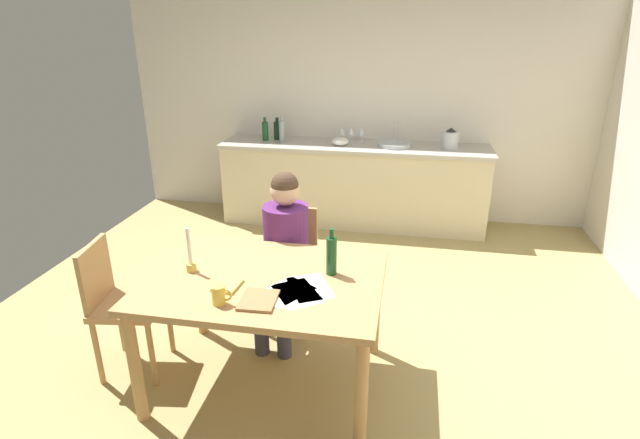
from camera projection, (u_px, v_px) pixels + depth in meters
name	position (u px, v px, depth m)	size (l,w,h in m)	color
ground_plane	(314.00, 337.00, 3.61)	(5.20, 5.20, 0.04)	tan
wall_back	(359.00, 102.00, 5.49)	(5.20, 0.12, 2.60)	silver
kitchen_counter	(353.00, 184.00, 5.48)	(2.90, 0.64, 0.90)	beige
dining_table	(265.00, 292.00, 2.89)	(1.37, 0.99, 0.75)	tan
chair_at_table	(290.00, 261.00, 3.63)	(0.41, 0.41, 0.87)	tan
person_seated	(284.00, 246.00, 3.42)	(0.33, 0.60, 1.19)	#592666
chair_side_empty	(120.00, 301.00, 3.09)	(0.45, 0.45, 0.88)	tan
coffee_mug	(219.00, 295.00, 2.57)	(0.11, 0.07, 0.11)	#F2CC4C
candlestick	(191.00, 259.00, 2.90)	(0.06, 0.06, 0.28)	gold
book_magazine	(227.00, 285.00, 2.75)	(0.13, 0.16, 0.02)	#B7B752
book_cookery	(259.00, 300.00, 2.61)	(0.19, 0.22, 0.02)	olive
paper_letter	(297.00, 293.00, 2.68)	(0.21, 0.30, 0.00)	white
paper_bill	(286.00, 292.00, 2.70)	(0.21, 0.30, 0.00)	white
paper_envelope	(310.00, 287.00, 2.74)	(0.21, 0.30, 0.00)	white
wine_bottle_on_table	(331.00, 255.00, 2.85)	(0.06, 0.06, 0.29)	#194C23
sink_unit	(394.00, 144.00, 5.23)	(0.36, 0.36, 0.24)	#B2B7BC
bottle_oil	(265.00, 131.00, 5.47)	(0.07, 0.07, 0.26)	#194C23
bottle_vinegar	(277.00, 130.00, 5.51)	(0.08, 0.08, 0.24)	black
bottle_wine_red	(282.00, 131.00, 5.39)	(0.06, 0.06, 0.28)	#8C999E
mixing_bowl	(340.00, 141.00, 5.27)	(0.18, 0.18, 0.08)	white
stovetop_kettle	(450.00, 139.00, 5.10)	(0.18, 0.18, 0.22)	#B7BABF
wine_glass_near_sink	(361.00, 132.00, 5.40)	(0.07, 0.07, 0.15)	silver
wine_glass_by_kettle	(351.00, 132.00, 5.42)	(0.07, 0.07, 0.15)	silver
wine_glass_back_left	(342.00, 131.00, 5.44)	(0.07, 0.07, 0.15)	silver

